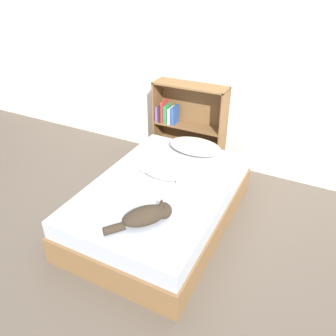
{
  "coord_description": "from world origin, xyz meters",
  "views": [
    {
      "loc": [
        1.17,
        -2.17,
        2.11
      ],
      "look_at": [
        0.0,
        0.14,
        0.52
      ],
      "focal_mm": 35.0,
      "sensor_mm": 36.0,
      "label": 1
    }
  ],
  "objects_px": {
    "bed": "(161,203)",
    "bookshelf": "(187,122)",
    "cat_light": "(160,172)",
    "pillow": "(195,146)",
    "cat_dark": "(147,215)"
  },
  "relations": [
    {
      "from": "bed",
      "to": "bookshelf",
      "type": "height_order",
      "value": "bookshelf"
    },
    {
      "from": "bed",
      "to": "bookshelf",
      "type": "distance_m",
      "value": 1.27
    },
    {
      "from": "bed",
      "to": "cat_light",
      "type": "distance_m",
      "value": 0.3
    },
    {
      "from": "pillow",
      "to": "cat_light",
      "type": "xyz_separation_m",
      "value": [
        -0.09,
        -0.61,
        -0.0
      ]
    },
    {
      "from": "pillow",
      "to": "cat_light",
      "type": "distance_m",
      "value": 0.62
    },
    {
      "from": "bed",
      "to": "cat_light",
      "type": "height_order",
      "value": "cat_light"
    },
    {
      "from": "bed",
      "to": "cat_dark",
      "type": "relative_size",
      "value": 3.82
    },
    {
      "from": "pillow",
      "to": "cat_light",
      "type": "relative_size",
      "value": 0.94
    },
    {
      "from": "pillow",
      "to": "bookshelf",
      "type": "distance_m",
      "value": 0.58
    },
    {
      "from": "bookshelf",
      "to": "cat_light",
      "type": "bearing_deg",
      "value": -78.92
    },
    {
      "from": "cat_dark",
      "to": "bookshelf",
      "type": "distance_m",
      "value": 1.76
    },
    {
      "from": "bed",
      "to": "pillow",
      "type": "height_order",
      "value": "pillow"
    },
    {
      "from": "cat_light",
      "to": "bookshelf",
      "type": "height_order",
      "value": "bookshelf"
    },
    {
      "from": "bookshelf",
      "to": "cat_dark",
      "type": "bearing_deg",
      "value": -75.94
    },
    {
      "from": "bed",
      "to": "cat_dark",
      "type": "distance_m",
      "value": 0.6
    }
  ]
}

